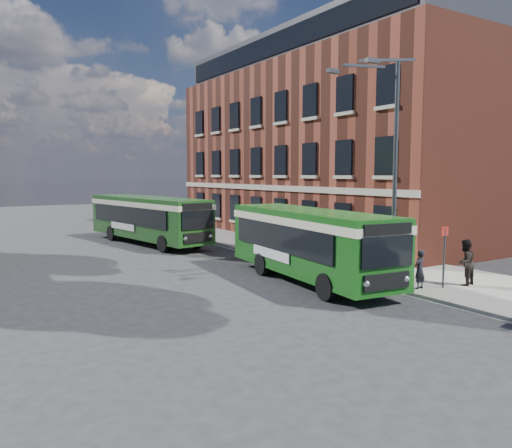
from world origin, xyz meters
TOP-DOWN VIEW (x-y plane):
  - ground at (0.00, 0.00)m, footprint 120.00×120.00m
  - pavement at (7.00, 8.00)m, footprint 6.00×48.00m
  - kerb_line at (3.95, 8.00)m, footprint 0.12×48.00m
  - brick_office at (14.00, 12.00)m, footprint 12.10×26.00m
  - street_lamp at (4.84, -2.00)m, footprint 2.96×2.38m
  - bus_stop_sign at (5.60, -4.20)m, footprint 0.35×0.08m
  - bus_front at (2.37, 0.03)m, footprint 3.51×10.03m
  - bus_rear at (0.60, 14.71)m, footprint 4.33×11.82m
  - pedestrian_a at (4.73, -3.79)m, footprint 0.61×0.46m
  - pedestrian_b at (6.75, -4.31)m, footprint 0.99×0.83m

SIDE VIEW (x-z plane):
  - ground at x=0.00m, z-range 0.00..0.00m
  - kerb_line at x=3.95m, z-range 0.00..0.01m
  - pavement at x=7.00m, z-range 0.00..0.15m
  - pedestrian_a at x=4.73m, z-range 0.15..1.65m
  - pedestrian_b at x=6.75m, z-range 0.15..1.97m
  - bus_stop_sign at x=5.60m, z-range 0.25..2.77m
  - bus_front at x=2.37m, z-range 0.32..3.34m
  - bus_rear at x=0.60m, z-range 0.32..3.34m
  - street_lamp at x=4.84m, z-range 0.29..9.29m
  - brick_office at x=14.00m, z-range -0.13..14.07m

